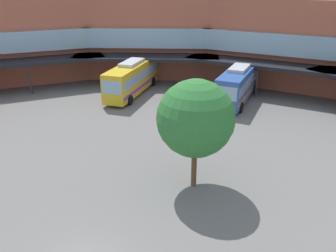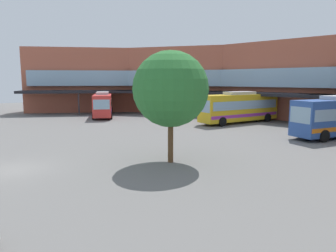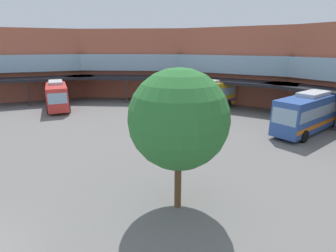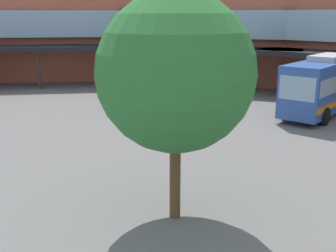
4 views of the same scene
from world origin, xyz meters
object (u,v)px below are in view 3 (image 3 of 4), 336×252
bus_0 (310,112)px  bus_2 (204,96)px  plaza_tree (179,119)px  bus_3 (57,94)px

bus_0 → bus_2: 12.38m
bus_2 → plaza_tree: plaza_tree is taller
bus_2 → bus_3: 19.96m
plaza_tree → bus_0: bearing=86.4°
bus_2 → bus_3: bearing=-52.4°
bus_3 → bus_2: bearing=60.1°
bus_2 → plaza_tree: 21.41m
bus_3 → plaza_tree: (27.28, -6.22, 2.97)m
bus_0 → bus_2: bus_2 is taller
bus_0 → bus_3: bus_0 is taller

